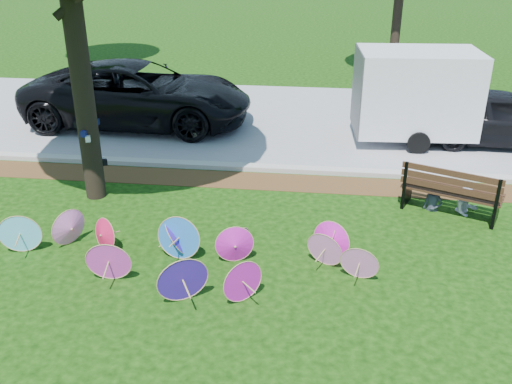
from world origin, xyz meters
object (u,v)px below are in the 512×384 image
park_bench (452,189)px  person_left (435,186)px  person_right (469,188)px  parasol_pile (193,248)px  cargo_trailer (416,92)px  black_van (139,94)px  dark_pickup (498,117)px

park_bench → person_left: size_ratio=1.84×
park_bench → person_right: person_right is taller
parasol_pile → person_left: (4.63, 2.80, 0.19)m
parasol_pile → cargo_trailer: cargo_trailer is taller
black_van → person_right: bearing=-118.8°
parasol_pile → dark_pickup: 10.07m
parasol_pile → person_left: 5.41m
dark_pickup → cargo_trailer: cargo_trailer is taller
person_left → person_right: 0.70m
parasol_pile → cargo_trailer: 8.70m
cargo_trailer → person_left: bearing=-94.7°
parasol_pile → cargo_trailer: (4.71, 7.24, 1.04)m
parasol_pile → dark_pickup: dark_pickup is taller
black_van → park_bench: (8.36, -5.01, -0.40)m
parasol_pile → person_right: person_right is taller
parasol_pile → black_van: 8.48m
person_left → parasol_pile: bearing=-126.8°
person_right → black_van: bearing=128.3°
person_left → park_bench: bearing=13.9°
parasol_pile → park_bench: bearing=28.9°
park_bench → person_right: bearing=30.9°
cargo_trailer → park_bench: cargo_trailer is taller
parasol_pile → park_bench: size_ratio=3.38×
parasol_pile → person_right: size_ratio=6.13×
dark_pickup → park_bench: (-2.01, -4.48, -0.24)m
parasol_pile → black_van: (-3.39, 7.75, 0.56)m
dark_pickup → person_right: dark_pickup is taller
dark_pickup → person_left: bearing=153.8°
cargo_trailer → person_right: (0.62, -4.44, -0.85)m
black_van → dark_pickup: black_van is taller
cargo_trailer → park_bench: size_ratio=1.54×
park_bench → person_left: 0.35m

